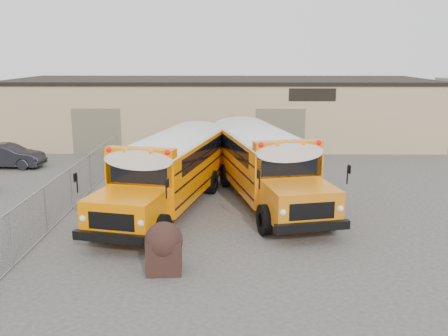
{
  "coord_description": "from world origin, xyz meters",
  "views": [
    {
      "loc": [
        0.69,
        -17.21,
        6.47
      ],
      "look_at": [
        0.46,
        3.96,
        1.6
      ],
      "focal_mm": 40.0,
      "sensor_mm": 36.0,
      "label": 1
    }
  ],
  "objects_px": {
    "school_bus_left": "(209,139)",
    "tarp_bundle": "(164,247)",
    "school_bus_right": "(231,135)",
    "car_dark": "(7,156)"
  },
  "relations": [
    {
      "from": "school_bus_left",
      "to": "tarp_bundle",
      "type": "relative_size",
      "value": 7.1
    },
    {
      "from": "school_bus_right",
      "to": "car_dark",
      "type": "bearing_deg",
      "value": -178.03
    },
    {
      "from": "tarp_bundle",
      "to": "car_dark",
      "type": "relative_size",
      "value": 0.37
    },
    {
      "from": "school_bus_left",
      "to": "car_dark",
      "type": "bearing_deg",
      "value": 175.54
    },
    {
      "from": "school_bus_left",
      "to": "school_bus_right",
      "type": "bearing_deg",
      "value": 48.45
    },
    {
      "from": "school_bus_left",
      "to": "school_bus_right",
      "type": "relative_size",
      "value": 0.98
    },
    {
      "from": "tarp_bundle",
      "to": "car_dark",
      "type": "height_order",
      "value": "tarp_bundle"
    },
    {
      "from": "school_bus_left",
      "to": "tarp_bundle",
      "type": "bearing_deg",
      "value": -93.73
    },
    {
      "from": "school_bus_right",
      "to": "car_dark",
      "type": "relative_size",
      "value": 2.72
    },
    {
      "from": "school_bus_left",
      "to": "car_dark",
      "type": "height_order",
      "value": "school_bus_left"
    }
  ]
}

